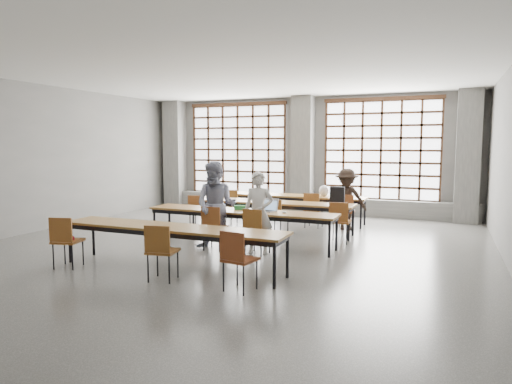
# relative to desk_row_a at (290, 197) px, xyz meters

# --- Properties ---
(floor) EXTENTS (11.00, 11.00, 0.00)m
(floor) POSITION_rel_desk_row_a_xyz_m (-0.17, -3.53, -0.66)
(floor) COLOR #4F4F4C
(floor) RESTS_ON ground
(ceiling) EXTENTS (11.00, 11.00, 0.00)m
(ceiling) POSITION_rel_desk_row_a_xyz_m (-0.17, -3.53, 2.84)
(ceiling) COLOR silver
(ceiling) RESTS_ON floor
(wall_back) EXTENTS (10.00, 0.00, 10.00)m
(wall_back) POSITION_rel_desk_row_a_xyz_m (-0.17, 1.97, 1.09)
(wall_back) COLOR #5E5E5B
(wall_back) RESTS_ON floor
(wall_left) EXTENTS (0.00, 11.00, 11.00)m
(wall_left) POSITION_rel_desk_row_a_xyz_m (-5.17, -3.53, 1.09)
(wall_left) COLOR #5E5E5B
(wall_left) RESTS_ON floor
(column_left) EXTENTS (0.60, 0.55, 3.50)m
(column_left) POSITION_rel_desk_row_a_xyz_m (-4.67, 1.69, 1.09)
(column_left) COLOR #52524F
(column_left) RESTS_ON floor
(column_mid) EXTENTS (0.60, 0.55, 3.50)m
(column_mid) POSITION_rel_desk_row_a_xyz_m (-0.17, 1.69, 1.09)
(column_mid) COLOR #52524F
(column_mid) RESTS_ON floor
(column_right) EXTENTS (0.60, 0.55, 3.50)m
(column_right) POSITION_rel_desk_row_a_xyz_m (4.33, 1.69, 1.09)
(column_right) COLOR #52524F
(column_right) RESTS_ON floor
(window_left) EXTENTS (3.32, 0.12, 3.00)m
(window_left) POSITION_rel_desk_row_a_xyz_m (-2.42, 1.89, 1.24)
(window_left) COLOR white
(window_left) RESTS_ON wall_back
(window_right) EXTENTS (3.32, 0.12, 3.00)m
(window_right) POSITION_rel_desk_row_a_xyz_m (2.08, 1.89, 1.24)
(window_right) COLOR white
(window_right) RESTS_ON wall_back
(sill_ledge) EXTENTS (9.80, 0.35, 0.50)m
(sill_ledge) POSITION_rel_desk_row_a_xyz_m (-0.17, 1.77, -0.41)
(sill_ledge) COLOR #52524F
(sill_ledge) RESTS_ON floor
(desk_row_a) EXTENTS (4.00, 0.70, 0.73)m
(desk_row_a) POSITION_rel_desk_row_a_xyz_m (0.00, 0.00, 0.00)
(desk_row_a) COLOR brown
(desk_row_a) RESTS_ON floor
(desk_row_b) EXTENTS (4.00, 0.70, 0.73)m
(desk_row_b) POSITION_rel_desk_row_a_xyz_m (-0.01, -1.50, 0.00)
(desk_row_b) COLOR brown
(desk_row_b) RESTS_ON floor
(desk_row_c) EXTENTS (4.00, 0.70, 0.73)m
(desk_row_c) POSITION_rel_desk_row_a_xyz_m (-0.04, -3.11, 0.00)
(desk_row_c) COLOR brown
(desk_row_c) RESTS_ON floor
(desk_row_d) EXTENTS (4.00, 0.70, 0.73)m
(desk_row_d) POSITION_rel_desk_row_a_xyz_m (-0.33, -5.21, 0.00)
(desk_row_d) COLOR brown
(desk_row_d) RESTS_ON floor
(chair_back_left) EXTENTS (0.43, 0.44, 0.88)m
(chair_back_left) POSITION_rel_desk_row_a_xyz_m (-1.40, -0.63, -0.13)
(chair_back_left) COLOR brown
(chair_back_left) RESTS_ON floor
(chair_back_mid) EXTENTS (0.44, 0.44, 0.88)m
(chair_back_mid) POSITION_rel_desk_row_a_xyz_m (0.80, -0.63, -0.13)
(chair_back_mid) COLOR brown
(chair_back_mid) RESTS_ON floor
(chair_back_right) EXTENTS (0.46, 0.46, 0.88)m
(chair_back_right) POSITION_rel_desk_row_a_xyz_m (1.61, -0.63, -0.13)
(chair_back_right) COLOR maroon
(chair_back_right) RESTS_ON floor
(chair_mid_left) EXTENTS (0.47, 0.48, 0.88)m
(chair_mid_left) POSITION_rel_desk_row_a_xyz_m (-1.60, -2.13, -0.13)
(chair_mid_left) COLOR brown
(chair_mid_left) RESTS_ON floor
(chair_mid_centre) EXTENTS (0.48, 0.48, 0.88)m
(chair_mid_centre) POSITION_rel_desk_row_a_xyz_m (0.37, -2.13, -0.13)
(chair_mid_centre) COLOR brown
(chair_mid_centre) RESTS_ON floor
(chair_mid_right) EXTENTS (0.44, 0.44, 0.88)m
(chair_mid_right) POSITION_rel_desk_row_a_xyz_m (1.79, -2.13, -0.13)
(chair_mid_right) COLOR brown
(chair_mid_right) RESTS_ON floor
(chair_front_left) EXTENTS (0.43, 0.43, 0.88)m
(chair_front_left) POSITION_rel_desk_row_a_xyz_m (-0.33, -3.74, -0.13)
(chair_front_left) COLOR maroon
(chair_front_left) RESTS_ON floor
(chair_front_right) EXTENTS (0.47, 0.47, 0.88)m
(chair_front_right) POSITION_rel_desk_row_a_xyz_m (0.55, -3.74, -0.13)
(chair_front_right) COLOR brown
(chair_front_right) RESTS_ON floor
(chair_near_left) EXTENTS (0.51, 0.51, 0.88)m
(chair_near_left) POSITION_rel_desk_row_a_xyz_m (-2.01, -5.84, -0.13)
(chair_near_left) COLOR brown
(chair_near_left) RESTS_ON floor
(chair_near_mid) EXTENTS (0.49, 0.49, 0.88)m
(chair_near_mid) POSITION_rel_desk_row_a_xyz_m (-0.12, -5.84, -0.13)
(chair_near_mid) COLOR brown
(chair_near_mid) RESTS_ON floor
(chair_near_right) EXTENTS (0.48, 0.49, 0.88)m
(chair_near_right) POSITION_rel_desk_row_a_xyz_m (1.16, -5.84, -0.13)
(chair_near_right) COLOR brown
(chair_near_right) RESTS_ON floor
(student_male) EXTENTS (0.63, 0.48, 1.56)m
(student_male) POSITION_rel_desk_row_a_xyz_m (0.56, -3.61, 0.12)
(student_male) COLOR silver
(student_male) RESTS_ON floor
(student_female) EXTENTS (0.92, 0.76, 1.74)m
(student_female) POSITION_rel_desk_row_a_xyz_m (-0.34, -3.61, 0.21)
(student_female) COLOR #19204C
(student_female) RESTS_ON floor
(student_back) EXTENTS (1.06, 0.75, 1.49)m
(student_back) POSITION_rel_desk_row_a_xyz_m (1.60, -0.50, 0.08)
(student_back) COLOR black
(student_back) RESTS_ON floor
(laptop_front) EXTENTS (0.43, 0.39, 0.26)m
(laptop_front) POSITION_rel_desk_row_a_xyz_m (0.53, -3.00, 0.13)
(laptop_front) COLOR #BBBCC0
(laptop_front) RESTS_ON desk_row_c
(laptop_back) EXTENTS (0.39, 0.34, 0.26)m
(laptop_back) POSITION_rel_desk_row_a_xyz_m (1.36, 0.11, 0.13)
(laptop_back) COLOR silver
(laptop_back) RESTS_ON desk_row_a
(mouse) EXTENTS (0.11, 0.09, 0.04)m
(mouse) POSITION_rel_desk_row_a_xyz_m (0.91, -3.13, 0.08)
(mouse) COLOR white
(mouse) RESTS_ON desk_row_c
(green_box) EXTENTS (0.26, 0.18, 0.09)m
(green_box) POSITION_rel_desk_row_a_xyz_m (-0.09, -3.03, 0.11)
(green_box) COLOR #287B37
(green_box) RESTS_ON desk_row_c
(phone) EXTENTS (0.14, 0.08, 0.01)m
(phone) POSITION_rel_desk_row_a_xyz_m (0.14, -3.21, 0.07)
(phone) COLOR black
(phone) RESTS_ON desk_row_c
(paper_sheet_a) EXTENTS (0.32, 0.24, 0.00)m
(paper_sheet_a) POSITION_rel_desk_row_a_xyz_m (-0.61, -1.45, 0.07)
(paper_sheet_a) COLOR silver
(paper_sheet_a) RESTS_ON desk_row_b
(paper_sheet_b) EXTENTS (0.36, 0.31, 0.00)m
(paper_sheet_b) POSITION_rel_desk_row_a_xyz_m (-0.31, -1.55, 0.07)
(paper_sheet_b) COLOR white
(paper_sheet_b) RESTS_ON desk_row_b
(paper_sheet_c) EXTENTS (0.34, 0.29, 0.00)m
(paper_sheet_c) POSITION_rel_desk_row_a_xyz_m (0.09, -1.50, 0.07)
(paper_sheet_c) COLOR white
(paper_sheet_c) RESTS_ON desk_row_b
(backpack) EXTENTS (0.34, 0.23, 0.40)m
(backpack) POSITION_rel_desk_row_a_xyz_m (1.59, -1.45, 0.27)
(backpack) COLOR black
(backpack) RESTS_ON desk_row_b
(plastic_bag) EXTENTS (0.30, 0.25, 0.29)m
(plastic_bag) POSITION_rel_desk_row_a_xyz_m (0.90, 0.05, 0.21)
(plastic_bag) COLOR silver
(plastic_bag) RESTS_ON desk_row_a
(red_pouch) EXTENTS (0.21, 0.10, 0.06)m
(red_pouch) POSITION_rel_desk_row_a_xyz_m (-2.03, -5.76, -0.16)
(red_pouch) COLOR #B21525
(red_pouch) RESTS_ON chair_near_left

